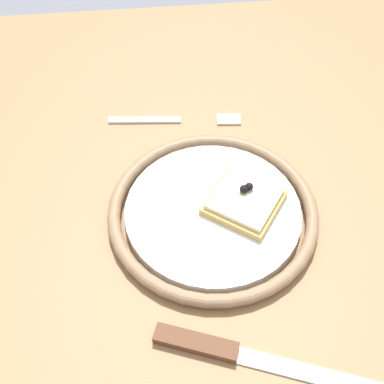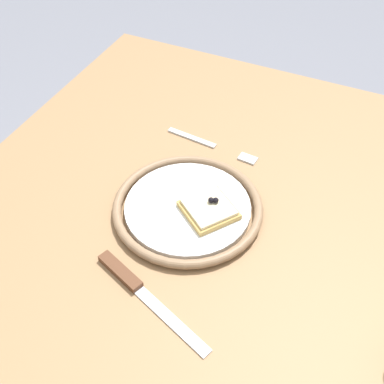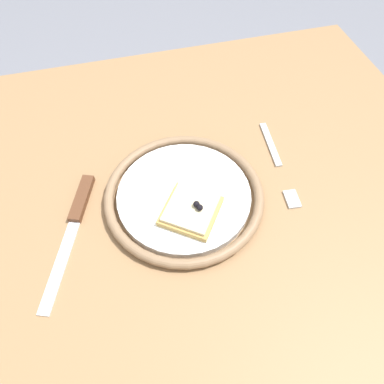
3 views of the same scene
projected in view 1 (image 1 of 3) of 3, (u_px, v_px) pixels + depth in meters
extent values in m
cube|color=#936D47|center=(245.00, 236.00, 0.62)|extent=(1.07, 0.93, 0.04)
cylinder|color=#4C4742|center=(34.00, 172.00, 1.17)|extent=(0.05, 0.05, 0.69)
cylinder|color=#4C4742|center=(356.00, 147.00, 1.22)|extent=(0.05, 0.05, 0.69)
cylinder|color=white|center=(213.00, 212.00, 0.61)|extent=(0.22, 0.22, 0.02)
torus|color=#8C6B4C|center=(213.00, 210.00, 0.60)|extent=(0.27, 0.27, 0.02)
cube|color=tan|center=(245.00, 203.00, 0.60)|extent=(0.12, 0.12, 0.01)
cube|color=beige|center=(245.00, 199.00, 0.59)|extent=(0.10, 0.10, 0.01)
sphere|color=black|center=(246.00, 189.00, 0.59)|extent=(0.01, 0.01, 0.01)
sphere|color=black|center=(249.00, 187.00, 0.60)|extent=(0.01, 0.01, 0.01)
cube|color=silver|center=(310.00, 374.00, 0.48)|extent=(0.07, 0.15, 0.00)
cube|color=#59331E|center=(196.00, 343.00, 0.50)|extent=(0.05, 0.09, 0.01)
cube|color=#BDBDBD|center=(145.00, 120.00, 0.72)|extent=(0.02, 0.11, 0.00)
cube|color=#BDBDBD|center=(229.00, 120.00, 0.72)|extent=(0.03, 0.04, 0.00)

